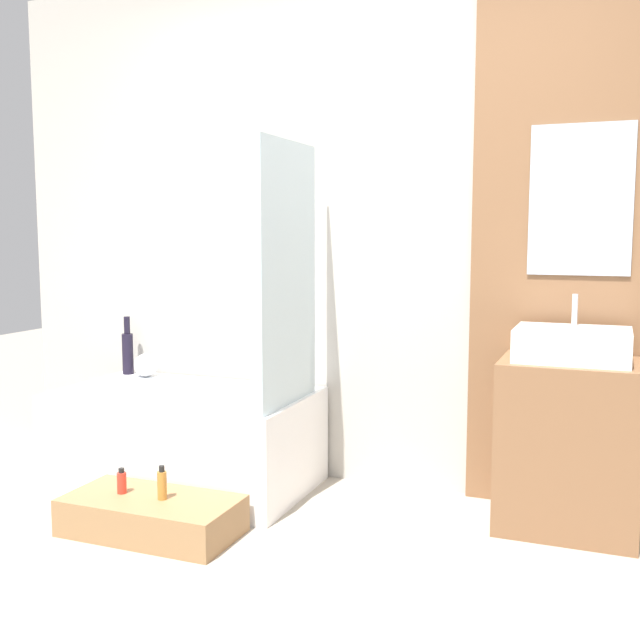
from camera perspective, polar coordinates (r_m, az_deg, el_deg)
The scene contains 12 objects.
ground_plane at distance 2.63m, azimuth -7.17°, elevation -22.39°, with size 12.00×12.00×0.00m, color #A39989.
wall_tiled_back at distance 3.76m, azimuth 4.27°, elevation 7.05°, with size 4.20×0.06×2.60m, color #B7B2A8.
wall_wood_accent at distance 3.54m, azimuth 19.18°, elevation 6.81°, with size 0.95×0.04×2.60m.
bathtub at distance 3.88m, azimuth -10.19°, elevation -8.85°, with size 1.25×0.74×0.48m.
glass_shower_screen at distance 3.42m, azimuth -2.37°, elevation 3.50°, with size 0.01×0.60×1.20m, color silver.
wooden_step_bench at distance 3.36m, azimuth -12.70°, elevation -14.33°, with size 0.74×0.37×0.16m, color #997047.
vanity_cabinet at distance 3.42m, azimuth 18.39°, elevation -9.04°, with size 0.58×0.45×0.74m, color brown.
sink at distance 3.33m, azimuth 18.67°, elevation -1.78°, with size 0.47×0.34×0.28m.
vase_tall_dark at distance 4.33m, azimuth -14.44°, elevation -2.27°, with size 0.06×0.06×0.32m.
vase_round_light at distance 4.23m, azimuth -13.13°, elevation -3.37°, with size 0.13×0.13×0.13m, color white.
bottle_soap_primary at distance 3.40m, azimuth -14.87°, elevation -11.84°, with size 0.04×0.04×0.11m.
bottle_soap_secondary at distance 3.28m, azimuth -11.94°, elevation -12.15°, with size 0.04×0.04×0.15m.
Camera 1 is at (1.12, -2.01, 1.27)m, focal length 42.00 mm.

